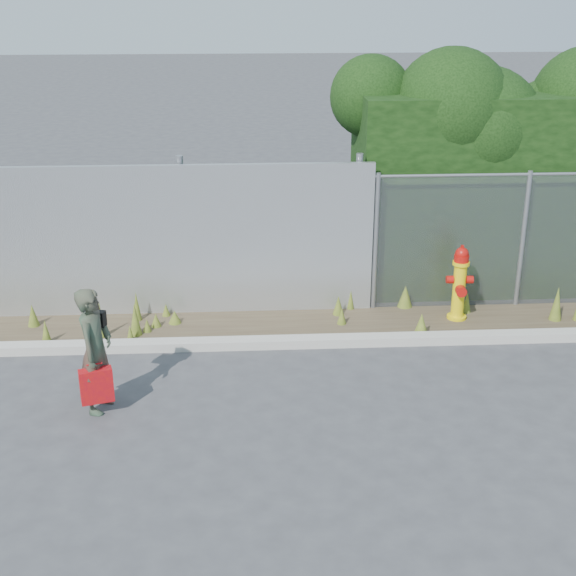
# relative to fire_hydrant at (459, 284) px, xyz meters

# --- Properties ---
(ground) EXTENTS (80.00, 80.00, 0.00)m
(ground) POSITION_rel_fire_hydrant_xyz_m (-2.19, -2.53, -0.54)
(ground) COLOR #3D3C3F
(ground) RESTS_ON ground
(curb) EXTENTS (16.00, 0.22, 0.12)m
(curb) POSITION_rel_fire_hydrant_xyz_m (-2.19, -0.73, -0.48)
(curb) COLOR #ADA89D
(curb) RESTS_ON ground
(weed_strip) EXTENTS (16.00, 1.31, 0.54)m
(weed_strip) POSITION_rel_fire_hydrant_xyz_m (-1.48, -0.08, -0.43)
(weed_strip) COLOR #463828
(weed_strip) RESTS_ON ground
(corrugated_fence) EXTENTS (8.50, 0.21, 2.30)m
(corrugated_fence) POSITION_rel_fire_hydrant_xyz_m (-5.43, 0.48, 0.56)
(corrugated_fence) COLOR #A8ABAF
(corrugated_fence) RESTS_ON ground
(hedge) EXTENTS (7.71, 1.88, 3.66)m
(hedge) POSITION_rel_fire_hydrant_xyz_m (2.05, 1.51, 1.45)
(hedge) COLOR black
(hedge) RESTS_ON ground
(fire_hydrant) EXTENTS (0.38, 0.34, 1.12)m
(fire_hydrant) POSITION_rel_fire_hydrant_xyz_m (0.00, 0.00, 0.00)
(fire_hydrant) COLOR yellow
(fire_hydrant) RESTS_ON ground
(woman) EXTENTS (0.47, 0.61, 1.48)m
(woman) POSITION_rel_fire_hydrant_xyz_m (-4.70, -2.22, 0.20)
(woman) COLOR #106845
(woman) RESTS_ON ground
(red_tote_bag) EXTENTS (0.36, 0.13, 0.47)m
(red_tote_bag) POSITION_rel_fire_hydrant_xyz_m (-4.70, -2.38, -0.16)
(red_tote_bag) COLOR #A00917
(black_shoulder_bag) EXTENTS (0.24, 0.10, 0.18)m
(black_shoulder_bag) POSITION_rel_fire_hydrant_xyz_m (-4.72, -2.00, 0.49)
(black_shoulder_bag) COLOR black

